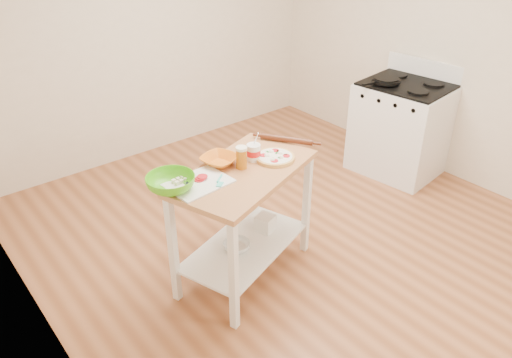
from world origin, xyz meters
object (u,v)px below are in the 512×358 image
(spatula, at_px, (220,181))
(yogurt_tub, at_px, (254,152))
(gas_stove, at_px, (401,128))
(pizza, at_px, (275,157))
(rolling_pin, at_px, (287,140))
(shelf_bin, at_px, (265,223))
(cutting_board, at_px, (198,183))
(green_bowl, at_px, (171,183))
(prep_island, at_px, (244,202))
(orange_bowl, at_px, (219,160))
(skillet, at_px, (386,81))
(shelf_glass_bowl, at_px, (237,246))
(knife, at_px, (187,183))
(beer_pint, at_px, (241,157))

(spatula, bearing_deg, yogurt_tub, -19.37)
(gas_stove, bearing_deg, spatula, -178.94)
(pizza, distance_m, rolling_pin, 0.29)
(shelf_bin, bearing_deg, yogurt_tub, 165.05)
(cutting_board, relative_size, yogurt_tub, 1.96)
(cutting_board, height_order, green_bowl, green_bowl)
(prep_island, xyz_separation_m, orange_bowl, (-0.07, 0.18, 0.29))
(gas_stove, xyz_separation_m, pizza, (-1.99, -0.32, 0.44))
(skillet, relative_size, orange_bowl, 1.69)
(rolling_pin, distance_m, shelf_glass_bowl, 0.89)
(prep_island, bearing_deg, cutting_board, 172.36)
(rolling_pin, bearing_deg, shelf_bin, -162.27)
(prep_island, bearing_deg, green_bowl, 170.46)
(orange_bowl, distance_m, green_bowl, 0.45)
(cutting_board, distance_m, spatula, 0.14)
(prep_island, bearing_deg, orange_bowl, 112.96)
(knife, xyz_separation_m, shelf_bin, (0.65, -0.02, -0.59))
(spatula, relative_size, beer_pint, 0.80)
(knife, bearing_deg, shelf_bin, -49.91)
(pizza, xyz_separation_m, spatula, (-0.51, -0.03, -0.00))
(pizza, height_order, yogurt_tub, yogurt_tub)
(knife, bearing_deg, gas_stove, -42.92)
(gas_stove, xyz_separation_m, rolling_pin, (-1.74, -0.17, 0.45))
(knife, bearing_deg, yogurt_tub, -47.64)
(yogurt_tub, distance_m, shelf_bin, 0.64)
(gas_stove, xyz_separation_m, beer_pint, (-2.26, -0.27, 0.51))
(spatula, bearing_deg, cutting_board, 106.35)
(skillet, bearing_deg, knife, -159.09)
(gas_stove, height_order, yogurt_tub, yogurt_tub)
(beer_pint, height_order, shelf_bin, beer_pint)
(rolling_pin, height_order, shelf_bin, rolling_pin)
(pizza, bearing_deg, cutting_board, 174.89)
(rolling_pin, bearing_deg, shelf_glass_bowl, -166.25)
(beer_pint, xyz_separation_m, shelf_bin, (0.23, 0.01, -0.66))
(rolling_pin, bearing_deg, knife, -175.79)
(gas_stove, bearing_deg, knife, 178.15)
(shelf_glass_bowl, bearing_deg, pizza, -0.22)
(orange_bowl, bearing_deg, gas_stove, 3.26)
(gas_stove, relative_size, cutting_board, 2.63)
(prep_island, distance_m, skillet, 2.17)
(shelf_glass_bowl, bearing_deg, knife, 166.19)
(prep_island, xyz_separation_m, rolling_pin, (0.53, 0.14, 0.28))
(orange_bowl, bearing_deg, shelf_bin, -21.60)
(pizza, distance_m, yogurt_tub, 0.16)
(yogurt_tub, bearing_deg, shelf_glass_bowl, -160.08)
(pizza, height_order, cutting_board, pizza)
(gas_stove, xyz_separation_m, skillet, (-0.17, 0.13, 0.50))
(orange_bowl, bearing_deg, yogurt_tub, -24.23)
(cutting_board, bearing_deg, spatula, -41.56)
(pizza, relative_size, shelf_glass_bowl, 1.40)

